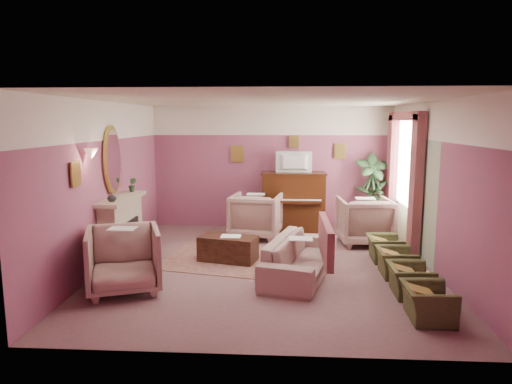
# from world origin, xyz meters

# --- Properties ---
(floor) EXTENTS (5.50, 6.00, 0.01)m
(floor) POSITION_xyz_m (0.00, 0.00, 0.00)
(floor) COLOR #795456
(floor) RESTS_ON ground
(ceiling) EXTENTS (5.50, 6.00, 0.01)m
(ceiling) POSITION_xyz_m (0.00, 0.00, 2.80)
(ceiling) COLOR beige
(ceiling) RESTS_ON wall_back
(wall_back) EXTENTS (5.50, 0.02, 2.80)m
(wall_back) POSITION_xyz_m (0.00, 3.00, 1.40)
(wall_back) COLOR #7A4563
(wall_back) RESTS_ON floor
(wall_front) EXTENTS (5.50, 0.02, 2.80)m
(wall_front) POSITION_xyz_m (0.00, -3.00, 1.40)
(wall_front) COLOR #7A4563
(wall_front) RESTS_ON floor
(wall_left) EXTENTS (0.02, 6.00, 2.80)m
(wall_left) POSITION_xyz_m (-2.75, 0.00, 1.40)
(wall_left) COLOR #7A4563
(wall_left) RESTS_ON floor
(wall_right) EXTENTS (0.02, 6.00, 2.80)m
(wall_right) POSITION_xyz_m (2.75, 0.00, 1.40)
(wall_right) COLOR #7A4563
(wall_right) RESTS_ON floor
(picture_rail_band) EXTENTS (5.50, 0.01, 0.65)m
(picture_rail_band) POSITION_xyz_m (0.00, 2.99, 2.47)
(picture_rail_band) COLOR white
(picture_rail_band) RESTS_ON wall_back
(stripe_panel) EXTENTS (0.01, 3.00, 2.15)m
(stripe_panel) POSITION_xyz_m (2.73, 1.30, 1.07)
(stripe_panel) COLOR #A2B08E
(stripe_panel) RESTS_ON wall_right
(fireplace_surround) EXTENTS (0.30, 1.40, 1.10)m
(fireplace_surround) POSITION_xyz_m (-2.59, 0.20, 0.55)
(fireplace_surround) COLOR #BBAD8C
(fireplace_surround) RESTS_ON floor
(fireplace_inset) EXTENTS (0.18, 0.72, 0.68)m
(fireplace_inset) POSITION_xyz_m (-2.49, 0.20, 0.40)
(fireplace_inset) COLOR black
(fireplace_inset) RESTS_ON floor
(fire_ember) EXTENTS (0.06, 0.54, 0.10)m
(fire_ember) POSITION_xyz_m (-2.45, 0.20, 0.22)
(fire_ember) COLOR #E75C08
(fire_ember) RESTS_ON floor
(mantel_shelf) EXTENTS (0.40, 1.55, 0.07)m
(mantel_shelf) POSITION_xyz_m (-2.56, 0.20, 1.12)
(mantel_shelf) COLOR #BBAD8C
(mantel_shelf) RESTS_ON fireplace_surround
(hearth) EXTENTS (0.55, 1.50, 0.02)m
(hearth) POSITION_xyz_m (-2.39, 0.20, 0.01)
(hearth) COLOR #BBAD8C
(hearth) RESTS_ON floor
(mirror_frame) EXTENTS (0.04, 0.72, 1.20)m
(mirror_frame) POSITION_xyz_m (-2.70, 0.20, 1.80)
(mirror_frame) COLOR gold
(mirror_frame) RESTS_ON wall_left
(mirror_glass) EXTENTS (0.01, 0.60, 1.06)m
(mirror_glass) POSITION_xyz_m (-2.67, 0.20, 1.80)
(mirror_glass) COLOR white
(mirror_glass) RESTS_ON wall_left
(sconce_shade) EXTENTS (0.20, 0.20, 0.16)m
(sconce_shade) POSITION_xyz_m (-2.62, -0.85, 1.98)
(sconce_shade) COLOR tan
(sconce_shade) RESTS_ON wall_left
(piano) EXTENTS (1.40, 0.60, 1.30)m
(piano) POSITION_xyz_m (0.50, 2.68, 0.65)
(piano) COLOR #391A0B
(piano) RESTS_ON floor
(piano_keyshelf) EXTENTS (1.30, 0.12, 0.06)m
(piano_keyshelf) POSITION_xyz_m (0.50, 2.33, 0.72)
(piano_keyshelf) COLOR #391A0B
(piano_keyshelf) RESTS_ON piano
(piano_keys) EXTENTS (1.20, 0.08, 0.02)m
(piano_keys) POSITION_xyz_m (0.50, 2.33, 0.76)
(piano_keys) COLOR white
(piano_keys) RESTS_ON piano
(piano_top) EXTENTS (1.45, 0.65, 0.04)m
(piano_top) POSITION_xyz_m (0.50, 2.68, 1.31)
(piano_top) COLOR #391A0B
(piano_top) RESTS_ON piano
(television) EXTENTS (0.80, 0.12, 0.48)m
(television) POSITION_xyz_m (0.50, 2.63, 1.60)
(television) COLOR black
(television) RESTS_ON piano
(print_back_left) EXTENTS (0.30, 0.03, 0.38)m
(print_back_left) POSITION_xyz_m (-0.80, 2.96, 1.72)
(print_back_left) COLOR gold
(print_back_left) RESTS_ON wall_back
(print_back_right) EXTENTS (0.26, 0.03, 0.34)m
(print_back_right) POSITION_xyz_m (1.55, 2.96, 1.78)
(print_back_right) COLOR gold
(print_back_right) RESTS_ON wall_back
(print_back_mid) EXTENTS (0.22, 0.03, 0.26)m
(print_back_mid) POSITION_xyz_m (0.50, 2.96, 2.00)
(print_back_mid) COLOR gold
(print_back_mid) RESTS_ON wall_back
(print_left_wall) EXTENTS (0.03, 0.28, 0.36)m
(print_left_wall) POSITION_xyz_m (-2.71, -1.20, 1.72)
(print_left_wall) COLOR gold
(print_left_wall) RESTS_ON wall_left
(window_blind) EXTENTS (0.03, 1.40, 1.80)m
(window_blind) POSITION_xyz_m (2.70, 1.55, 1.70)
(window_blind) COLOR white
(window_blind) RESTS_ON wall_right
(curtain_left) EXTENTS (0.16, 0.34, 2.60)m
(curtain_left) POSITION_xyz_m (2.62, 0.63, 1.30)
(curtain_left) COLOR brown
(curtain_left) RESTS_ON floor
(curtain_right) EXTENTS (0.16, 0.34, 2.60)m
(curtain_right) POSITION_xyz_m (2.62, 2.47, 1.30)
(curtain_right) COLOR brown
(curtain_right) RESTS_ON floor
(pelmet) EXTENTS (0.16, 2.20, 0.16)m
(pelmet) POSITION_xyz_m (2.62, 1.55, 2.56)
(pelmet) COLOR brown
(pelmet) RESTS_ON wall_right
(mantel_plant) EXTENTS (0.16, 0.16, 0.28)m
(mantel_plant) POSITION_xyz_m (-2.55, 0.75, 1.29)
(mantel_plant) COLOR #274B27
(mantel_plant) RESTS_ON mantel_shelf
(mantel_vase) EXTENTS (0.16, 0.16, 0.16)m
(mantel_vase) POSITION_xyz_m (-2.55, -0.30, 1.23)
(mantel_vase) COLOR white
(mantel_vase) RESTS_ON mantel_shelf
(area_rug) EXTENTS (2.82, 2.28, 0.01)m
(area_rug) POSITION_xyz_m (-0.59, 0.33, 0.01)
(area_rug) COLOR #8C5A4F
(area_rug) RESTS_ON floor
(coffee_table) EXTENTS (1.09, 0.73, 0.45)m
(coffee_table) POSITION_xyz_m (-0.70, 0.27, 0.23)
(coffee_table) COLOR #341B10
(coffee_table) RESTS_ON floor
(table_paper) EXTENTS (0.35, 0.28, 0.01)m
(table_paper) POSITION_xyz_m (-0.65, 0.27, 0.46)
(table_paper) COLOR white
(table_paper) RESTS_ON coffee_table
(sofa) EXTENTS (0.71, 2.12, 0.86)m
(sofa) POSITION_xyz_m (0.55, -0.41, 0.43)
(sofa) COLOR tan
(sofa) RESTS_ON floor
(sofa_throw) EXTENTS (0.11, 1.61, 0.59)m
(sofa_throw) POSITION_xyz_m (0.95, -0.41, 0.60)
(sofa_throw) COLOR brown
(sofa_throw) RESTS_ON sofa
(floral_armchair_left) EXTENTS (1.01, 1.01, 1.05)m
(floral_armchair_left) POSITION_xyz_m (-0.31, 1.99, 0.53)
(floral_armchair_left) COLOR tan
(floral_armchair_left) RESTS_ON floor
(floral_armchair_right) EXTENTS (1.01, 1.01, 1.05)m
(floral_armchair_right) POSITION_xyz_m (1.91, 1.58, 0.53)
(floral_armchair_right) COLOR tan
(floral_armchair_right) RESTS_ON floor
(floral_armchair_front) EXTENTS (1.01, 1.01, 1.05)m
(floral_armchair_front) POSITION_xyz_m (-2.05, -1.26, 0.53)
(floral_armchair_front) COLOR tan
(floral_armchair_front) RESTS_ON floor
(olive_chair_a) EXTENTS (0.47, 0.68, 0.58)m
(olive_chair_a) POSITION_xyz_m (2.08, -1.99, 0.29)
(olive_chair_a) COLOR #434824
(olive_chair_a) RESTS_ON floor
(olive_chair_b) EXTENTS (0.47, 0.68, 0.58)m
(olive_chair_b) POSITION_xyz_m (2.08, -1.17, 0.29)
(olive_chair_b) COLOR #434824
(olive_chair_b) RESTS_ON floor
(olive_chair_c) EXTENTS (0.47, 0.68, 0.58)m
(olive_chair_c) POSITION_xyz_m (2.08, -0.35, 0.29)
(olive_chair_c) COLOR #434824
(olive_chair_c) RESTS_ON floor
(olive_chair_d) EXTENTS (0.47, 0.68, 0.58)m
(olive_chair_d) POSITION_xyz_m (2.08, 0.47, 0.29)
(olive_chair_d) COLOR #434824
(olive_chair_d) RESTS_ON floor
(side_table) EXTENTS (0.52, 0.52, 0.70)m
(side_table) POSITION_xyz_m (2.25, 2.50, 0.35)
(side_table) COLOR silver
(side_table) RESTS_ON floor
(side_plant_big) EXTENTS (0.30, 0.30, 0.34)m
(side_plant_big) POSITION_xyz_m (2.25, 2.50, 0.87)
(side_plant_big) COLOR #274B27
(side_plant_big) RESTS_ON side_table
(side_plant_small) EXTENTS (0.16, 0.16, 0.28)m
(side_plant_small) POSITION_xyz_m (2.37, 2.40, 0.84)
(side_plant_small) COLOR #274B27
(side_plant_small) RESTS_ON side_table
(palm_pot) EXTENTS (0.34, 0.34, 0.34)m
(palm_pot) POSITION_xyz_m (2.24, 2.59, 0.17)
(palm_pot) COLOR brown
(palm_pot) RESTS_ON floor
(palm_plant) EXTENTS (0.76, 0.76, 1.44)m
(palm_plant) POSITION_xyz_m (2.24, 2.59, 1.06)
(palm_plant) COLOR #274B27
(palm_plant) RESTS_ON palm_pot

